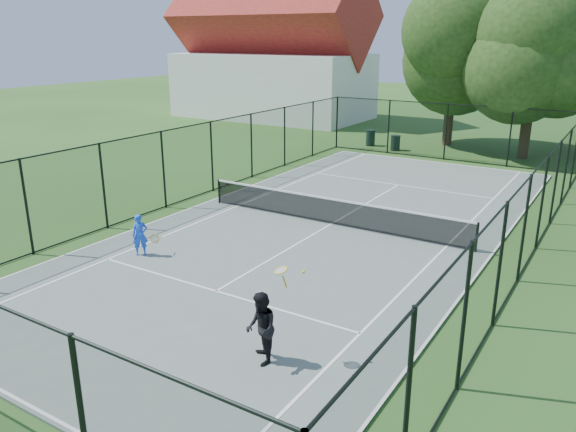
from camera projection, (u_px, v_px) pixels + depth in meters
The scene contains 11 objects.
ground at pixel (331, 226), 19.77m from camera, with size 120.00×120.00×0.00m, color #2C501B.
tennis_court at pixel (331, 225), 19.76m from camera, with size 11.00×24.00×0.06m, color slate.
tennis_net at pixel (331, 210), 19.59m from camera, with size 10.08×0.08×0.95m.
fence at pixel (332, 185), 19.31m from camera, with size 13.10×26.10×3.00m.
tree_near_left at pixel (455, 51), 32.70m from camera, with size 6.88×6.88×8.98m.
tree_near_mid at pixel (534, 67), 29.16m from camera, with size 6.00×6.00×7.85m.
building at pixel (272, 55), 44.58m from camera, with size 15.30×8.15×11.87m.
trash_bin_left at pixel (370, 138), 33.94m from camera, with size 0.58×0.58×0.96m.
trash_bin_right at pixel (395, 143), 32.61m from camera, with size 0.58×0.58×0.87m.
player_blue at pixel (140, 235), 16.83m from camera, with size 0.85×0.55×1.26m.
player_black at pixel (261, 328), 11.22m from camera, with size 1.08×1.16×2.02m.
Camera 1 is at (8.61, -16.67, 6.41)m, focal length 35.00 mm.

